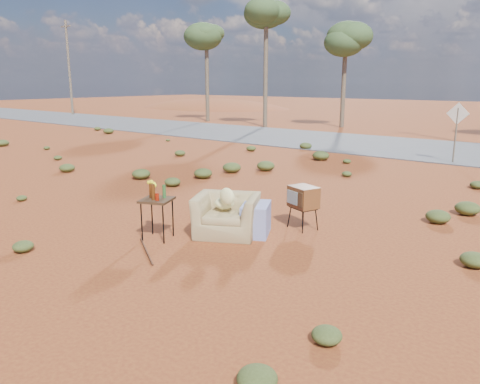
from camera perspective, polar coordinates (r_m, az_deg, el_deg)
The scene contains 13 objects.
ground at distance 9.03m, azimuth -5.43°, elevation -5.66°, with size 140.00×140.00×0.00m, color brown.
highway at distance 22.13m, azimuth 22.72°, elevation 4.77°, with size 140.00×7.00×0.04m, color #565659.
dirt_mound at distance 53.95m, azimuth -3.30°, elevation 10.24°, with size 26.00×18.00×2.00m, color brown.
armchair at distance 9.09m, azimuth -0.98°, elevation -2.22°, with size 1.57×1.45×1.05m.
tv_unit at distance 9.47m, azimuth 7.72°, elevation -0.68°, with size 0.66×0.60×0.88m.
side_table at distance 8.93m, azimuth -10.26°, elevation -0.60°, with size 0.72×0.72×1.10m.
rusty_bar at distance 8.46m, azimuth -11.35°, elevation -7.06°, with size 0.04×0.04×1.37m, color #462112.
road_sign at distance 18.70m, azimuth 24.93°, elevation 7.75°, with size 0.78×0.06×2.19m.
eucalyptus_far_left at distance 35.57m, azimuth -4.11°, elevation 18.19°, with size 3.20×3.20×7.10m.
eucalyptus_left at distance 31.13m, azimuth 3.22°, elevation 20.71°, with size 3.20×3.20×8.10m.
eucalyptus_near_left at distance 31.49m, azimuth 12.78°, elevation 17.64°, with size 3.20×3.20×6.60m.
utility_pole_west at distance 44.72m, azimuth -20.12°, elevation 14.14°, with size 1.40×0.20×8.00m.
scrub_patch at distance 12.83m, azimuth 5.63°, elevation 0.72°, with size 17.49×8.07×0.33m.
Camera 1 is at (5.97, -6.11, 2.94)m, focal length 35.00 mm.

